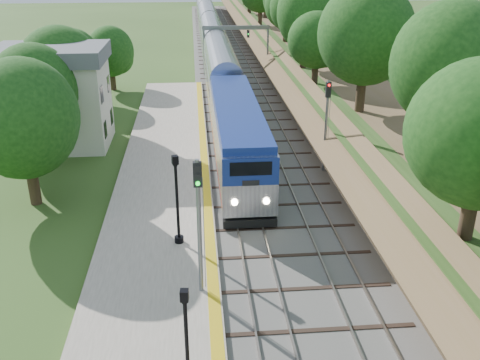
{
  "coord_description": "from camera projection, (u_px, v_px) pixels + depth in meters",
  "views": [
    {
      "loc": [
        -2.92,
        -12.73,
        14.83
      ],
      "look_at": [
        -0.5,
        14.98,
        2.8
      ],
      "focal_mm": 40.0,
      "sensor_mm": 36.0,
      "label": 1
    }
  ],
  "objects": [
    {
      "name": "trackbed",
      "position": [
        230.0,
        67.0,
        72.75
      ],
      "size": [
        9.5,
        170.0,
        0.28
      ],
      "color": "#4C4944",
      "rests_on": "ground"
    },
    {
      "name": "lamppost_far",
      "position": [
        177.0,
        205.0,
        27.82
      ],
      "size": [
        0.49,
        0.49,
        4.95
      ],
      "color": "black",
      "rests_on": "platform"
    },
    {
      "name": "signal_platform",
      "position": [
        199.0,
        213.0,
        23.08
      ],
      "size": [
        0.38,
        0.3,
        6.46
      ],
      "color": "slate",
      "rests_on": "platform"
    },
    {
      "name": "train",
      "position": [
        210.0,
        33.0,
        86.67
      ],
      "size": [
        3.17,
        127.15,
        4.67
      ],
      "color": "black",
      "rests_on": "trackbed"
    },
    {
      "name": "platform",
      "position": [
        160.0,
        216.0,
        31.9
      ],
      "size": [
        6.4,
        68.0,
        0.38
      ],
      "primitive_type": "cube",
      "color": "gray",
      "rests_on": "ground"
    },
    {
      "name": "station_building",
      "position": [
        55.0,
        96.0,
        42.45
      ],
      "size": [
        8.6,
        6.6,
        8.0
      ],
      "color": "beige",
      "rests_on": "ground"
    },
    {
      "name": "yellow_stripe",
      "position": [
        208.0,
        211.0,
        32.05
      ],
      "size": [
        0.55,
        68.0,
        0.01
      ],
      "primitive_type": "cube",
      "color": "gold",
      "rests_on": "platform"
    },
    {
      "name": "embankment",
      "position": [
        291.0,
        52.0,
        72.67
      ],
      "size": [
        10.64,
        170.0,
        11.7
      ],
      "color": "brown",
      "rests_on": "ground"
    },
    {
      "name": "signal_farside",
      "position": [
        327.0,
        117.0,
        37.13
      ],
      "size": [
        0.36,
        0.29,
        6.56
      ],
      "color": "slate",
      "rests_on": "ground"
    },
    {
      "name": "lamppost_mid",
      "position": [
        187.0,
        350.0,
        18.14
      ],
      "size": [
        0.43,
        0.43,
        4.37
      ],
      "color": "black",
      "rests_on": "platform"
    },
    {
      "name": "signal_gantry",
      "position": [
        236.0,
        37.0,
        66.32
      ],
      "size": [
        8.4,
        0.38,
        6.2
      ],
      "color": "slate",
      "rests_on": "ground"
    },
    {
      "name": "trees_behind_platform",
      "position": [
        65.0,
        126.0,
        33.96
      ],
      "size": [
        7.82,
        53.32,
        7.21
      ],
      "color": "#332316",
      "rests_on": "ground"
    }
  ]
}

